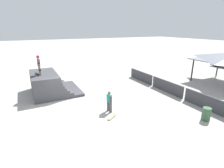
# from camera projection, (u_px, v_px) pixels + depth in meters

# --- Properties ---
(ground_plane) EXTENTS (160.00, 160.00, 0.00)m
(ground_plane) POSITION_uv_depth(u_px,v_px,m) (68.00, 106.00, 13.25)
(ground_plane) COLOR #ADA8A0
(quarter_pipe_ramp) EXTENTS (4.33, 4.02, 1.89)m
(quarter_pipe_ramp) POSITION_uv_depth(u_px,v_px,m) (49.00, 84.00, 15.58)
(quarter_pipe_ramp) COLOR #424247
(quarter_pipe_ramp) RESTS_ON ground
(skater_on_deck) EXTENTS (0.70, 0.24, 1.65)m
(skater_on_deck) POSITION_uv_depth(u_px,v_px,m) (39.00, 64.00, 14.30)
(skater_on_deck) COLOR #6B6051
(skater_on_deck) RESTS_ON quarter_pipe_ramp
(skateboard_on_deck) EXTENTS (0.86, 0.30, 0.09)m
(skateboard_on_deck) POSITION_uv_depth(u_px,v_px,m) (37.00, 74.00, 14.75)
(skateboard_on_deck) COLOR silver
(skateboard_on_deck) RESTS_ON quarter_pipe_ramp
(bystander_walking) EXTENTS (0.61, 0.24, 1.51)m
(bystander_walking) POSITION_uv_depth(u_px,v_px,m) (109.00, 101.00, 12.11)
(bystander_walking) COLOR #4C4C51
(bystander_walking) RESTS_ON ground
(skateboard_on_ground) EXTENTS (0.60, 0.80, 0.09)m
(skateboard_on_ground) POSITION_uv_depth(u_px,v_px,m) (112.00, 117.00, 11.51)
(skateboard_on_ground) COLOR green
(skateboard_on_ground) RESTS_ON ground
(barrier_fence) EXTENTS (11.79, 0.12, 1.05)m
(barrier_fence) POSITION_uv_depth(u_px,v_px,m) (167.00, 86.00, 15.98)
(barrier_fence) COLOR #3D3D42
(barrier_fence) RESTS_ON ground
(trash_bin) EXTENTS (0.52, 0.52, 0.85)m
(trash_bin) POSITION_uv_depth(u_px,v_px,m) (206.00, 114.00, 11.09)
(trash_bin) COLOR #385B3D
(trash_bin) RESTS_ON ground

